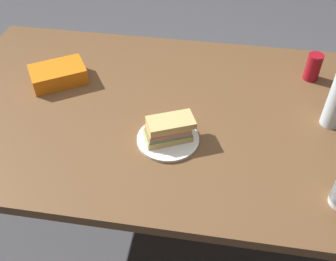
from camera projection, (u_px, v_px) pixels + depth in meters
The scene contains 6 objects.
ground_plane at pixel (165, 214), 2.10m from camera, with size 8.00×8.00×0.00m, color #4C4C51.
dining_table at pixel (164, 122), 1.64m from camera, with size 1.86×1.11×0.73m.
paper_plate at pixel (168, 139), 1.46m from camera, with size 0.23×0.23×0.01m, color white.
sandwich at pixel (169, 129), 1.43m from camera, with size 0.20×0.16×0.08m.
soda_can_red at pixel (313, 67), 1.71m from camera, with size 0.07×0.07×0.12m, color maroon.
chip_bag at pixel (58, 74), 1.71m from camera, with size 0.23×0.15×0.07m, color orange.
Camera 1 is at (0.21, -1.20, 1.77)m, focal length 41.86 mm.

